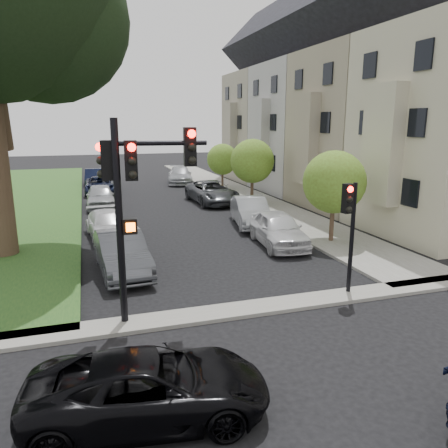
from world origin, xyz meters
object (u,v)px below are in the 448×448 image
object	(u,v)px
car_parked_4	(180,175)
car_parked_5	(122,253)
traffic_signal_secondary	(350,218)
small_tree_b	(252,161)
car_parked_7	(101,196)
car_cross_near	(149,387)
traffic_signal_main	(135,186)
car_parked_8	(100,185)
car_parked_9	(94,177)
small_tree_a	(334,182)
small_tree_c	(222,159)
car_parked_6	(108,225)
car_parked_1	(251,212)
car_parked_2	(212,192)
car_parked_0	(278,229)

from	to	relation	value
car_parked_4	car_parked_5	xyz separation A→B (m)	(-7.16, -23.29, 0.01)
traffic_signal_secondary	small_tree_b	bearing A→B (deg)	79.65
car_parked_7	car_cross_near	bearing A→B (deg)	-89.35
traffic_signal_main	car_parked_8	world-z (taller)	traffic_signal_main
car_parked_7	car_parked_9	distance (m)	11.63
car_cross_near	car_parked_5	distance (m)	8.60
small_tree_a	small_tree_b	world-z (taller)	small_tree_b
traffic_signal_main	traffic_signal_secondary	size ratio (longest dim) A/B	1.52
small_tree_c	traffic_signal_secondary	world-z (taller)	small_tree_c
small_tree_c	traffic_signal_main	distance (m)	24.74
traffic_signal_main	car_parked_6	size ratio (longest dim) A/B	1.26
traffic_signal_secondary	car_parked_9	size ratio (longest dim) A/B	0.87
car_parked_1	car_parked_2	size ratio (longest dim) A/B	0.84
traffic_signal_main	car_parked_5	xyz separation A→B (m)	(-0.14, 4.41, -3.12)
small_tree_c	car_parked_8	size ratio (longest dim) A/B	0.78
car_parked_0	small_tree_a	bearing A→B (deg)	-1.45
traffic_signal_main	car_parked_2	world-z (taller)	traffic_signal_main
car_cross_near	car_parked_6	bearing A→B (deg)	7.35
small_tree_a	car_parked_0	bearing A→B (deg)	172.85
car_parked_4	car_parked_5	distance (m)	24.37
traffic_signal_secondary	car_parked_1	xyz separation A→B (m)	(0.58, 10.15, -1.81)
small_tree_b	traffic_signal_secondary	distance (m)	16.32
traffic_signal_secondary	car_parked_5	world-z (taller)	traffic_signal_secondary
small_tree_a	car_parked_0	world-z (taller)	small_tree_a
small_tree_c	car_cross_near	distance (m)	28.79
car_parked_0	car_parked_1	world-z (taller)	car_parked_0
small_tree_a	car_parked_9	xyz separation A→B (m)	(-10.10, 23.71, -2.16)
car_parked_7	small_tree_b	bearing A→B (deg)	-9.65
car_parked_8	car_parked_4	bearing A→B (deg)	29.99
small_tree_a	car_parked_1	distance (m)	5.40
small_tree_b	car_parked_9	xyz separation A→B (m)	(-10.10, 13.41, -2.26)
traffic_signal_main	car_parked_7	xyz separation A→B (m)	(-0.40, 17.79, -3.13)
small_tree_c	car_parked_2	world-z (taller)	small_tree_c
car_parked_4	traffic_signal_secondary	bearing A→B (deg)	-79.93
small_tree_b	car_parked_8	distance (m)	12.72
car_parked_8	car_parked_9	bearing A→B (deg)	95.07
traffic_signal_main	car_parked_4	distance (m)	28.75
car_parked_2	car_parked_8	size ratio (longest dim) A/B	1.14
car_parked_7	car_parked_4	bearing A→B (deg)	53.70
traffic_signal_main	car_parked_2	xyz separation A→B (m)	(7.07, 17.27, -3.12)
traffic_signal_main	car_parked_9	distance (m)	29.60
car_parked_6	car_parked_7	world-z (taller)	car_parked_7
car_cross_near	small_tree_a	bearing A→B (deg)	-37.69
car_cross_near	car_parked_5	xyz separation A→B (m)	(0.20, 8.60, 0.13)
car_cross_near	car_parked_1	size ratio (longest dim) A/B	0.98
small_tree_a	car_parked_4	world-z (taller)	small_tree_a
small_tree_c	traffic_signal_main	world-z (taller)	traffic_signal_main
car_parked_9	car_cross_near	bearing A→B (deg)	-86.81
small_tree_b	car_parked_1	bearing A→B (deg)	-111.75
car_parked_6	car_parked_8	bearing A→B (deg)	84.06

